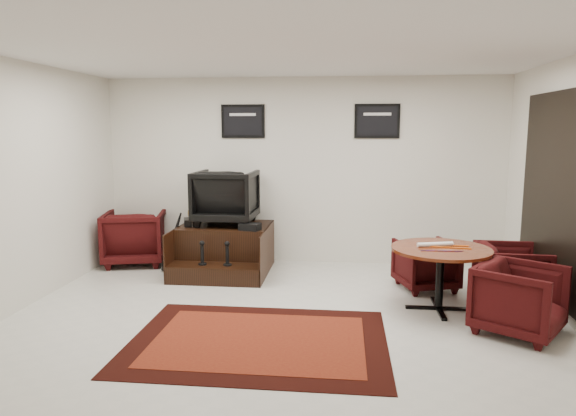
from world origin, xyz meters
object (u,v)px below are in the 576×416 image
(table_chair_window, at_px, (512,271))
(table_chair_corner, at_px, (520,296))
(armchair_side, at_px, (135,235))
(meeting_table, at_px, (441,255))
(shine_chair, at_px, (226,194))
(shine_podium, at_px, (225,250))
(table_chair_back, at_px, (426,262))

(table_chair_window, distance_m, table_chair_corner, 0.99)
(armchair_side, height_order, meeting_table, armchair_side)
(table_chair_window, bearing_deg, shine_chair, 75.47)
(shine_chair, height_order, table_chair_window, shine_chair)
(table_chair_corner, bearing_deg, armchair_side, 100.58)
(shine_chair, relative_size, meeting_table, 0.80)
(shine_podium, bearing_deg, table_chair_corner, -29.45)
(table_chair_window, bearing_deg, table_chair_back, 66.60)
(table_chair_back, bearing_deg, armchair_side, -27.76)
(shine_chair, relative_size, armchair_side, 0.98)
(armchair_side, bearing_deg, table_chair_window, 152.94)
(table_chair_back, bearing_deg, table_chair_window, 137.04)
(shine_chair, relative_size, table_chair_corner, 1.13)
(table_chair_back, bearing_deg, shine_chair, -30.89)
(meeting_table, relative_size, table_chair_window, 1.44)
(armchair_side, height_order, table_chair_back, armchair_side)
(shine_chair, distance_m, table_chair_back, 2.93)
(meeting_table, bearing_deg, shine_chair, 152.26)
(meeting_table, bearing_deg, armchair_side, 159.51)
(shine_podium, xyz_separation_m, meeting_table, (2.79, -1.33, 0.33))
(table_chair_back, height_order, table_chair_window, table_chair_window)
(armchair_side, bearing_deg, table_chair_back, 155.86)
(meeting_table, xyz_separation_m, table_chair_window, (0.89, 0.34, -0.25))
(shine_chair, distance_m, meeting_table, 3.18)
(table_chair_window, xyz_separation_m, table_chair_corner, (-0.22, -0.96, 0.01))
(shine_podium, relative_size, shine_chair, 1.51)
(armchair_side, relative_size, table_chair_window, 1.17)
(shine_podium, height_order, armchair_side, armchair_side)
(armchair_side, distance_m, table_chair_corner, 5.37)
(table_chair_corner, bearing_deg, meeting_table, 81.73)
(armchair_side, distance_m, meeting_table, 4.52)
(shine_podium, bearing_deg, table_chair_window, -15.06)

